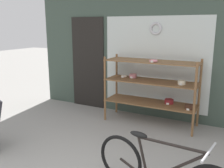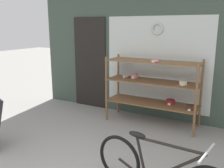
% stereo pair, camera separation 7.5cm
% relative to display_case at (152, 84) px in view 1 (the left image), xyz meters
% --- Properties ---
extents(storefront_facade, '(5.31, 0.13, 3.63)m').
position_rel_display_case_xyz_m(storefront_facade, '(-0.32, 0.42, 0.96)').
color(storefront_facade, '#3D4C42').
rests_on(storefront_facade, ground_plane).
extents(display_case, '(1.79, 0.57, 1.31)m').
position_rel_display_case_xyz_m(display_case, '(0.00, 0.00, 0.00)').
color(display_case, brown).
rests_on(display_case, ground_plane).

